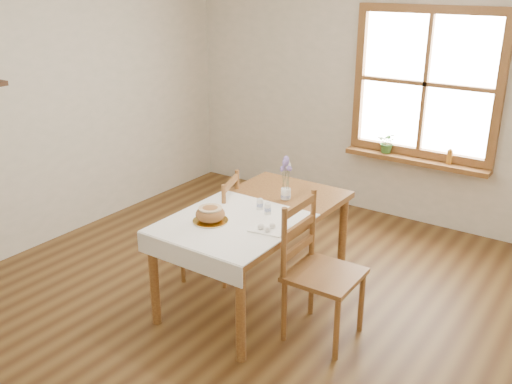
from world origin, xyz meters
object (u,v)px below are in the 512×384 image
chair_right (325,273)px  flower_vase (286,195)px  dining_table (256,220)px  chair_left (209,226)px  bread_plate (211,221)px

chair_right → flower_vase: (-0.63, 0.49, 0.29)m
dining_table → chair_right: (0.70, -0.17, -0.16)m
dining_table → chair_right: chair_right is taller
chair_left → flower_vase: bearing=93.2°
dining_table → bread_plate: (-0.14, -0.39, 0.10)m
chair_left → flower_vase: (0.59, 0.25, 0.34)m
dining_table → chair_left: chair_left is taller
dining_table → bread_plate: bread_plate is taller
chair_right → bread_plate: chair_right is taller
dining_table → chair_left: (-0.52, 0.06, -0.21)m
chair_right → flower_vase: size_ratio=11.63×
dining_table → bread_plate: size_ratio=6.38×
bread_plate → flower_vase: bearing=73.6°
dining_table → bread_plate: bearing=-109.3°
dining_table → flower_vase: bearing=77.2°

